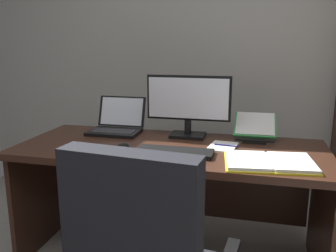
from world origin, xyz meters
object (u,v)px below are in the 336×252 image
desk (173,172)px  monitor (188,106)px  pen (226,145)px  laptop (117,125)px  keyboard (175,152)px  open_binder (269,162)px  computer_mouse (123,147)px  reading_stand_with_book (255,127)px  notepad (223,147)px

desk → monitor: monitor is taller
pen → laptop: bearing=165.0°
desk → laptop: size_ratio=5.38×
keyboard → open_binder: 0.50m
computer_mouse → pen: 0.60m
monitor → pen: size_ratio=3.86×
reading_stand_with_book → pen: size_ratio=2.11×
open_binder → notepad: size_ratio=2.25×
keyboard → reading_stand_with_book: bearing=47.5°
desk → notepad: size_ratio=8.60×
monitor → pen: bearing=-36.7°
computer_mouse → open_binder: (0.80, -0.05, -0.01)m
monitor → computer_mouse: monitor is taller
monitor → pen: monitor is taller
reading_stand_with_book → computer_mouse: bearing=-147.5°
reading_stand_with_book → open_binder: (0.08, -0.51, -0.06)m
reading_stand_with_book → pen: reading_stand_with_book is taller
open_binder → pen: size_ratio=3.37×
laptop → notepad: bearing=-15.3°
desk → laptop: (-0.43, 0.17, 0.24)m
monitor → laptop: monitor is taller
reading_stand_with_book → pen: 0.32m
desk → open_binder: (0.56, -0.27, 0.20)m
laptop → computer_mouse: 0.44m
computer_mouse → open_binder: size_ratio=0.22×
keyboard → notepad: 0.31m
computer_mouse → reading_stand_with_book: (0.72, 0.46, 0.05)m
open_binder → pen: 0.34m
pen → open_binder: bearing=-45.8°
keyboard → pen: bearing=35.9°
desk → monitor: 0.43m
monitor → notepad: monitor is taller
desk → pen: 0.38m
monitor → computer_mouse: 0.52m
desk → monitor: (0.06, 0.17, 0.40)m
computer_mouse → pen: bearing=18.7°
monitor → reading_stand_with_book: bearing=9.5°
keyboard → reading_stand_with_book: (0.42, 0.46, 0.06)m
laptop → pen: size_ratio=2.40×
computer_mouse → reading_stand_with_book: 0.86m
keyboard → reading_stand_with_book: 0.63m
monitor → keyboard: monitor is taller
keyboard → computer_mouse: (-0.30, 0.00, 0.01)m
monitor → open_binder: (0.50, -0.44, -0.19)m
desk → notepad: notepad is taller
notepad → computer_mouse: bearing=-160.6°
notepad → desk: bearing=174.3°
laptop → keyboard: bearing=-38.6°
laptop → computer_mouse: bearing=-63.8°
notepad → pen: size_ratio=1.50×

